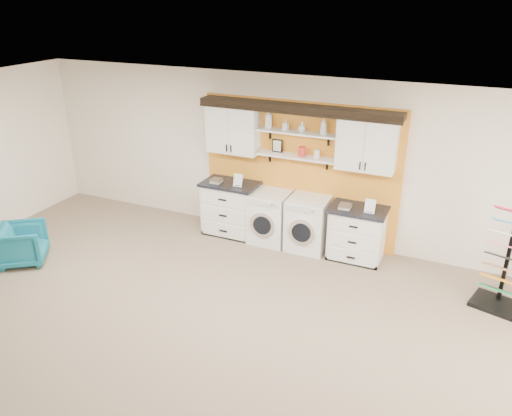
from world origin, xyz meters
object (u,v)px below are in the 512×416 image
at_px(washer, 270,217).
at_px(sample_rack, 502,272).
at_px(base_cabinet_left, 231,208).
at_px(dryer, 308,223).
at_px(base_cabinet_right, 357,233).
at_px(armchair, 22,244).

xyz_separation_m(washer, sample_rack, (3.62, -0.55, 0.08)).
xyz_separation_m(base_cabinet_left, sample_rack, (4.37, -0.55, 0.04)).
relative_size(washer, dryer, 0.99).
distance_m(base_cabinet_left, base_cabinet_right, 2.26).
height_order(washer, dryer, dryer).
xyz_separation_m(base_cabinet_right, washer, (-1.51, -0.00, 0.01)).
relative_size(base_cabinet_right, armchair, 1.29).
height_order(base_cabinet_left, washer, base_cabinet_left).
bearing_deg(armchair, dryer, -95.29).
xyz_separation_m(base_cabinet_right, sample_rack, (2.11, -0.55, 0.08)).
bearing_deg(base_cabinet_left, sample_rack, -7.22).
bearing_deg(washer, sample_rack, -8.66).
bearing_deg(base_cabinet_right, sample_rack, -14.72).
bearing_deg(armchair, base_cabinet_left, -83.21).
bearing_deg(base_cabinet_left, washer, -0.26).
bearing_deg(dryer, base_cabinet_left, 179.87).
height_order(base_cabinet_right, armchair, base_cabinet_right).
relative_size(dryer, armchair, 1.30).
relative_size(base_cabinet_left, armchair, 1.41).
bearing_deg(washer, dryer, -0.00).
distance_m(base_cabinet_left, sample_rack, 4.40).
height_order(base_cabinet_right, sample_rack, sample_rack).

